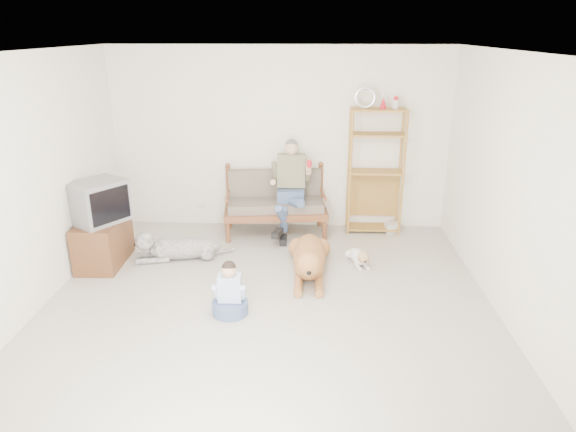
{
  "coord_description": "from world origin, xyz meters",
  "views": [
    {
      "loc": [
        0.43,
        -4.8,
        2.9
      ],
      "look_at": [
        0.19,
        1.0,
        0.78
      ],
      "focal_mm": 32.0,
      "sensor_mm": 36.0,
      "label": 1
    }
  ],
  "objects_px": {
    "loveseat": "(276,201)",
    "etagere": "(375,170)",
    "tv_stand": "(103,242)",
    "golden_retriever": "(309,258)"
  },
  "relations": [
    {
      "from": "loveseat",
      "to": "golden_retriever",
      "type": "distance_m",
      "value": 1.51
    },
    {
      "from": "tv_stand",
      "to": "golden_retriever",
      "type": "relative_size",
      "value": 0.54
    },
    {
      "from": "etagere",
      "to": "tv_stand",
      "type": "bearing_deg",
      "value": -160.18
    },
    {
      "from": "tv_stand",
      "to": "golden_retriever",
      "type": "xyz_separation_m",
      "value": [
        2.68,
        -0.2,
        -0.09
      ]
    },
    {
      "from": "loveseat",
      "to": "etagere",
      "type": "height_order",
      "value": "etagere"
    },
    {
      "from": "etagere",
      "to": "tv_stand",
      "type": "xyz_separation_m",
      "value": [
        -3.64,
        -1.31,
        -0.65
      ]
    },
    {
      "from": "etagere",
      "to": "golden_retriever",
      "type": "bearing_deg",
      "value": -122.33
    },
    {
      "from": "golden_retriever",
      "to": "tv_stand",
      "type": "bearing_deg",
      "value": 175.95
    },
    {
      "from": "loveseat",
      "to": "etagere",
      "type": "bearing_deg",
      "value": -1.19
    },
    {
      "from": "loveseat",
      "to": "etagere",
      "type": "relative_size",
      "value": 0.73
    }
  ]
}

